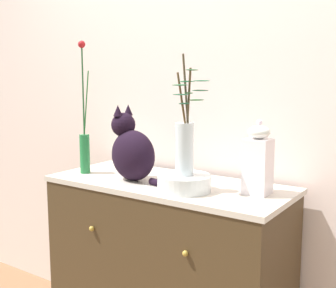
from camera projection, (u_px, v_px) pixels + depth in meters
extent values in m
cube|color=silver|center=(203.00, 102.00, 2.28)|extent=(4.40, 0.08, 2.60)
cube|color=#43311C|center=(168.00, 278.00, 2.15)|extent=(1.14, 0.48, 0.91)
cube|color=beige|center=(168.00, 184.00, 2.07)|extent=(1.16, 0.49, 0.02)
sphere|color=#B79338|center=(92.00, 229.00, 2.04)|extent=(0.02, 0.02, 0.02)
sphere|color=#B79338|center=(185.00, 253.00, 1.76)|extent=(0.02, 0.02, 0.02)
ellipsoid|color=black|center=(133.00, 155.00, 2.09)|extent=(0.27, 0.21, 0.24)
sphere|color=black|center=(123.00, 125.00, 2.11)|extent=(0.12, 0.12, 0.12)
cone|color=black|center=(118.00, 111.00, 2.08)|extent=(0.04, 0.04, 0.05)
cone|color=black|center=(128.00, 110.00, 2.12)|extent=(0.04, 0.04, 0.05)
cylinder|color=black|center=(167.00, 185.00, 1.95)|extent=(0.21, 0.07, 0.03)
cylinder|color=#24783D|center=(85.00, 154.00, 2.25)|extent=(0.05, 0.05, 0.20)
cylinder|color=#285631|center=(83.00, 92.00, 2.20)|extent=(0.01, 0.01, 0.43)
sphere|color=#A4171B|center=(82.00, 44.00, 2.17)|extent=(0.04, 0.04, 0.04)
cylinder|color=#1F6128|center=(86.00, 103.00, 2.20)|extent=(0.05, 0.01, 0.32)
cylinder|color=white|center=(184.00, 183.00, 1.91)|extent=(0.23, 0.23, 0.07)
cylinder|color=silver|center=(184.00, 149.00, 1.89)|extent=(0.08, 0.08, 0.23)
cylinder|color=#483D2A|center=(186.00, 100.00, 1.84)|extent=(0.03, 0.03, 0.38)
ellipsoid|color=#275328|center=(189.00, 93.00, 1.83)|extent=(0.07, 0.08, 0.01)
ellipsoid|color=#22613A|center=(187.00, 81.00, 1.83)|extent=(0.07, 0.08, 0.01)
ellipsoid|color=#2E5531|center=(192.00, 70.00, 1.81)|extent=(0.05, 0.07, 0.01)
cylinder|color=#4B3B21|center=(188.00, 106.00, 1.86)|extent=(0.06, 0.06, 0.32)
ellipsoid|color=#275F27|center=(196.00, 100.00, 1.88)|extent=(0.07, 0.08, 0.01)
ellipsoid|color=#255133|center=(200.00, 90.00, 1.87)|extent=(0.08, 0.06, 0.01)
ellipsoid|color=#215B38|center=(202.00, 81.00, 1.86)|extent=(0.08, 0.07, 0.01)
cylinder|color=#4B361D|center=(183.00, 109.00, 1.85)|extent=(0.06, 0.01, 0.30)
ellipsoid|color=#215539|center=(184.00, 104.00, 1.82)|extent=(0.04, 0.07, 0.01)
ellipsoid|color=#234F35|center=(181.00, 95.00, 1.79)|extent=(0.07, 0.08, 0.01)
ellipsoid|color=#245933|center=(180.00, 85.00, 1.80)|extent=(0.07, 0.08, 0.01)
cube|color=white|center=(258.00, 167.00, 1.84)|extent=(0.10, 0.10, 0.24)
ellipsoid|color=white|center=(259.00, 132.00, 1.82)|extent=(0.09, 0.09, 0.06)
sphere|color=white|center=(259.00, 122.00, 1.81)|extent=(0.02, 0.02, 0.02)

